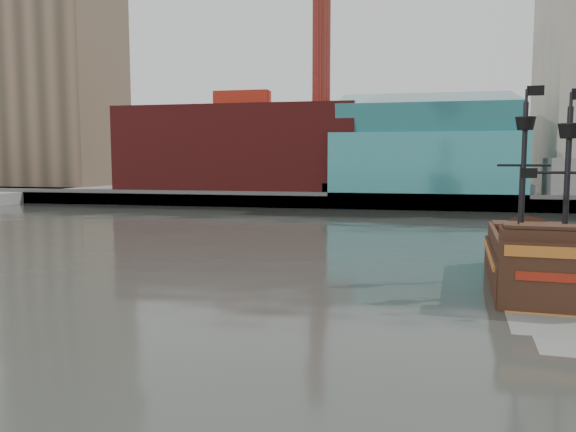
# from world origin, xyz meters

# --- Properties ---
(ground) EXTENTS (400.00, 400.00, 0.00)m
(ground) POSITION_xyz_m (0.00, 0.00, 0.00)
(ground) COLOR #2C2F29
(ground) RESTS_ON ground
(promenade_far) EXTENTS (220.00, 60.00, 2.00)m
(promenade_far) POSITION_xyz_m (0.00, 92.00, 1.00)
(promenade_far) COLOR slate
(promenade_far) RESTS_ON ground
(seawall) EXTENTS (220.00, 1.00, 2.60)m
(seawall) POSITION_xyz_m (0.00, 62.50, 1.30)
(seawall) COLOR #4C4C49
(seawall) RESTS_ON ground
(skyline) EXTENTS (149.00, 45.00, 62.00)m
(skyline) POSITION_xyz_m (5.21, 84.56, 24.55)
(skyline) COLOR brown
(skyline) RESTS_ON promenade_far
(pirate_ship) EXTENTS (6.76, 18.13, 13.30)m
(pirate_ship) POSITION_xyz_m (15.67, 10.48, 1.21)
(pirate_ship) COLOR black
(pirate_ship) RESTS_ON ground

